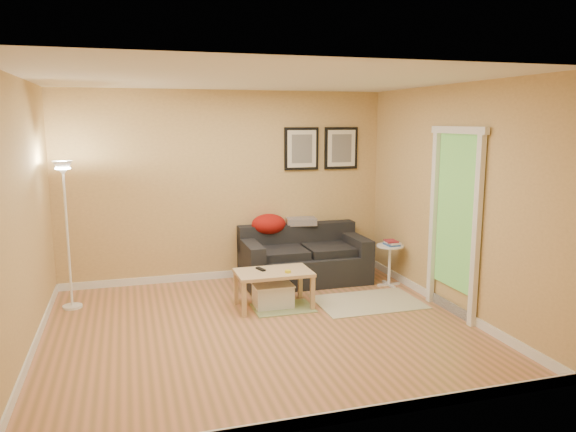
{
  "coord_description": "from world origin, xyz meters",
  "views": [
    {
      "loc": [
        -1.31,
        -5.44,
        2.19
      ],
      "look_at": [
        0.55,
        0.85,
        1.05
      ],
      "focal_mm": 34.25,
      "sensor_mm": 36.0,
      "label": 1
    }
  ],
  "objects_px": {
    "coffee_table": "(274,289)",
    "book_stack": "(392,243)",
    "floor_lamp": "(68,240)",
    "storage_bin": "(273,295)",
    "sofa": "(304,255)",
    "side_table": "(389,265)"
  },
  "relations": [
    {
      "from": "coffee_table",
      "to": "book_stack",
      "type": "height_order",
      "value": "book_stack"
    },
    {
      "from": "book_stack",
      "to": "floor_lamp",
      "type": "relative_size",
      "value": 0.12
    },
    {
      "from": "coffee_table",
      "to": "floor_lamp",
      "type": "distance_m",
      "value": 2.47
    },
    {
      "from": "coffee_table",
      "to": "storage_bin",
      "type": "distance_m",
      "value": 0.08
    },
    {
      "from": "coffee_table",
      "to": "sofa",
      "type": "bearing_deg",
      "value": 61.02
    },
    {
      "from": "sofa",
      "to": "floor_lamp",
      "type": "bearing_deg",
      "value": -174.98
    },
    {
      "from": "book_stack",
      "to": "floor_lamp",
      "type": "xyz_separation_m",
      "value": [
        -4.04,
        0.25,
        0.24
      ]
    },
    {
      "from": "floor_lamp",
      "to": "side_table",
      "type": "bearing_deg",
      "value": -3.53
    },
    {
      "from": "sofa",
      "to": "book_stack",
      "type": "height_order",
      "value": "sofa"
    },
    {
      "from": "storage_bin",
      "to": "book_stack",
      "type": "height_order",
      "value": "book_stack"
    },
    {
      "from": "sofa",
      "to": "coffee_table",
      "type": "relative_size",
      "value": 1.92
    },
    {
      "from": "floor_lamp",
      "to": "book_stack",
      "type": "bearing_deg",
      "value": -3.59
    },
    {
      "from": "sofa",
      "to": "floor_lamp",
      "type": "xyz_separation_m",
      "value": [
        -2.99,
        -0.26,
        0.45
      ]
    },
    {
      "from": "side_table",
      "to": "floor_lamp",
      "type": "bearing_deg",
      "value": 176.47
    },
    {
      "from": "floor_lamp",
      "to": "coffee_table",
      "type": "bearing_deg",
      "value": -15.87
    },
    {
      "from": "coffee_table",
      "to": "floor_lamp",
      "type": "height_order",
      "value": "floor_lamp"
    },
    {
      "from": "side_table",
      "to": "book_stack",
      "type": "xyz_separation_m",
      "value": [
        0.02,
        -0.01,
        0.31
      ]
    },
    {
      "from": "storage_bin",
      "to": "side_table",
      "type": "relative_size",
      "value": 0.84
    },
    {
      "from": "side_table",
      "to": "floor_lamp",
      "type": "height_order",
      "value": "floor_lamp"
    },
    {
      "from": "sofa",
      "to": "storage_bin",
      "type": "height_order",
      "value": "sofa"
    },
    {
      "from": "coffee_table",
      "to": "storage_bin",
      "type": "height_order",
      "value": "coffee_table"
    },
    {
      "from": "side_table",
      "to": "sofa",
      "type": "bearing_deg",
      "value": 153.74
    }
  ]
}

